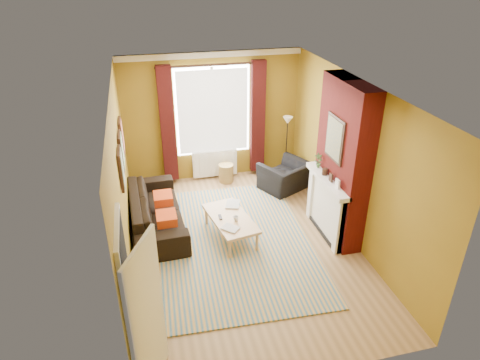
# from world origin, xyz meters

# --- Properties ---
(ground) EXTENTS (5.50, 5.50, 0.00)m
(ground) POSITION_xyz_m (0.00, 0.00, 0.00)
(ground) COLOR olive
(ground) RESTS_ON ground
(room_walls) EXTENTS (3.82, 5.54, 2.83)m
(room_walls) POSITION_xyz_m (0.64, 0.28, 1.39)
(room_walls) COLOR olive
(room_walls) RESTS_ON ground
(striped_rug) EXTENTS (2.96, 3.99, 0.02)m
(striped_rug) POSITION_xyz_m (-0.23, 0.11, 0.01)
(striped_rug) COLOR #32658A
(striped_rug) RESTS_ON ground
(sofa) EXTENTS (0.99, 2.33, 0.67)m
(sofa) POSITION_xyz_m (-1.42, 0.95, 0.34)
(sofa) COLOR black
(sofa) RESTS_ON ground
(armchair) EXTENTS (1.22, 1.17, 0.62)m
(armchair) POSITION_xyz_m (1.35, 1.75, 0.31)
(armchair) COLOR black
(armchair) RESTS_ON ground
(coffee_table) EXTENTS (0.84, 1.35, 0.42)m
(coffee_table) POSITION_xyz_m (-0.17, 0.27, 0.37)
(coffee_table) COLOR tan
(coffee_table) RESTS_ON ground
(wicker_stool) EXTENTS (0.35, 0.35, 0.41)m
(wicker_stool) POSITION_xyz_m (0.20, 2.40, 0.21)
(wicker_stool) COLOR olive
(wicker_stool) RESTS_ON ground
(floor_lamp) EXTENTS (0.25, 0.25, 1.45)m
(floor_lamp) POSITION_xyz_m (1.55, 2.28, 1.14)
(floor_lamp) COLOR black
(floor_lamp) RESTS_ON ground
(book_a) EXTENTS (0.35, 0.34, 0.03)m
(book_a) POSITION_xyz_m (-0.32, -0.15, 0.43)
(book_a) COLOR #999999
(book_a) RESTS_ON coffee_table
(book_b) EXTENTS (0.34, 0.39, 0.03)m
(book_b) POSITION_xyz_m (-0.15, 0.72, 0.43)
(book_b) COLOR #999999
(book_b) RESTS_ON coffee_table
(mug) EXTENTS (0.11, 0.11, 0.09)m
(mug) POSITION_xyz_m (-0.10, 0.14, 0.46)
(mug) COLOR #999999
(mug) RESTS_ON coffee_table
(tv_remote) EXTENTS (0.05, 0.16, 0.02)m
(tv_remote) POSITION_xyz_m (-0.34, 0.31, 0.43)
(tv_remote) COLOR #252527
(tv_remote) RESTS_ON coffee_table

